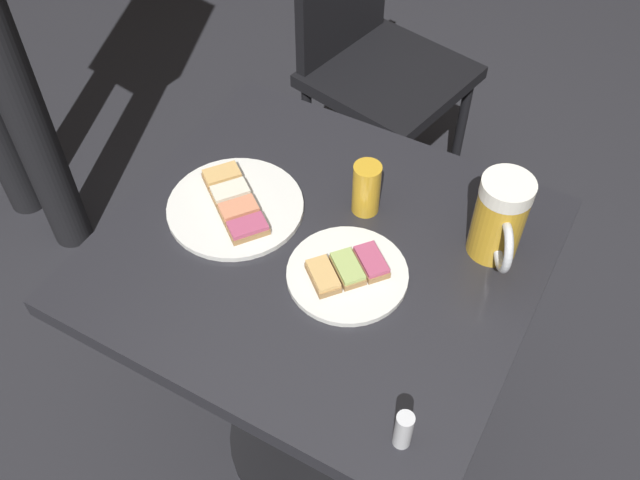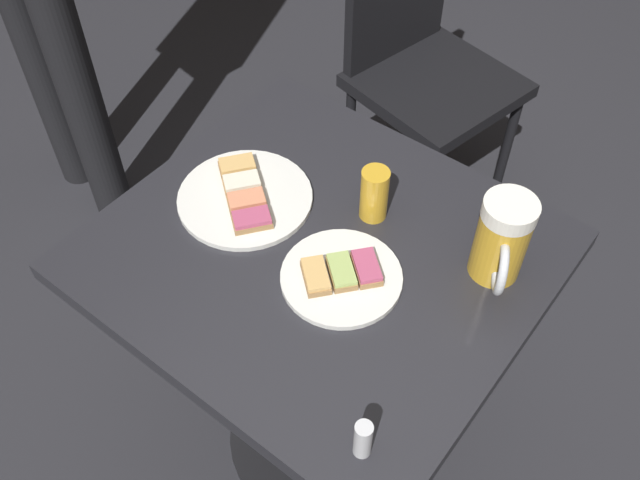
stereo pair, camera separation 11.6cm
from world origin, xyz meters
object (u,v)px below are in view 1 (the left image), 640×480
salt_shaker (403,430)px  beer_mug (500,219)px  plate_far (347,273)px  beer_glass_small (366,188)px  plate_near (235,205)px  cafe_chair (371,50)px

salt_shaker → beer_mug: bearing=91.5°
plate_far → beer_glass_small: (-0.04, 0.15, 0.04)m
plate_far → beer_glass_small: size_ratio=1.97×
plate_near → beer_mug: beer_mug is taller
beer_mug → cafe_chair: size_ratio=0.18×
beer_mug → cafe_chair: bearing=128.7°
plate_near → cafe_chair: (-0.12, 0.81, -0.21)m
cafe_chair → plate_near: bearing=20.6°
plate_near → cafe_chair: 0.85m
plate_far → salt_shaker: (0.20, -0.21, 0.03)m
beer_mug → plate_near: bearing=-163.2°
beer_mug → salt_shaker: beer_mug is taller
cafe_chair → beer_mug: bearing=50.7°
beer_mug → beer_glass_small: size_ratio=1.54×
salt_shaker → plate_near: bearing=150.0°
salt_shaker → cafe_chair: bearing=117.7°
plate_near → beer_glass_small: size_ratio=2.38×
salt_shaker → cafe_chair: 1.23m
cafe_chair → salt_shaker: bearing=39.7°
beer_glass_small → salt_shaker: (0.24, -0.36, -0.02)m
plate_near → beer_mug: 0.45m
plate_near → plate_far: bearing=-8.6°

